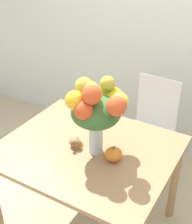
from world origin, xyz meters
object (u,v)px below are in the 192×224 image
Objects in this scene: pumpkin at (114,154)px; turkey_figurine at (76,142)px; flower_vase at (96,108)px; dining_chair_near_window at (150,128)px.

pumpkin is 0.95× the size of turkey_figurine.
pumpkin is (0.14, -0.02, -0.29)m from flower_vase.
pumpkin is 0.29m from turkey_figurine.
flower_vase reaches higher than turkey_figurine.
pumpkin is 0.98m from dining_chair_near_window.
pumpkin is 0.12× the size of dining_chair_near_window.
dining_chair_near_window is at bearing 95.25° from pumpkin.
flower_vase is 0.32m from pumpkin.
dining_chair_near_window is (-0.08, 0.92, -0.34)m from pumpkin.
flower_vase is at bearing 5.29° from turkey_figurine.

